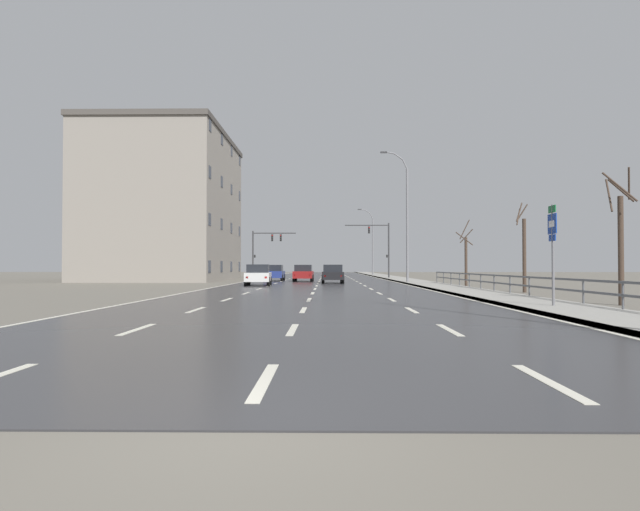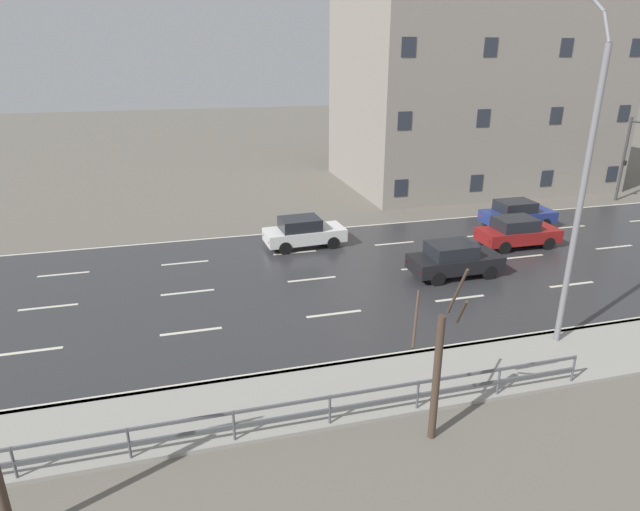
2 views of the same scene
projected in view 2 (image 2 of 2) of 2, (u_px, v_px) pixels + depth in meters
ground_plane at (571, 253)px, 27.25m from camera, size 160.00×160.00×0.12m
street_lamp_midground at (580, 186)px, 16.88m from camera, size 2.38×0.24×11.30m
car_near_right at (517, 214)px, 30.81m from camera, size 1.85×4.11×1.57m
car_far_right at (454, 259)px, 24.07m from camera, size 1.90×4.13×1.57m
car_distant at (303, 232)px, 27.71m from camera, size 2.03×4.20×1.57m
car_far_left at (517, 232)px, 27.72m from camera, size 1.88×4.12×1.57m
brick_building at (473, 80)px, 39.58m from camera, size 12.78×18.89×15.06m
bare_tree_far at (437, 370)px, 13.45m from camera, size 1.42×1.51×4.89m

